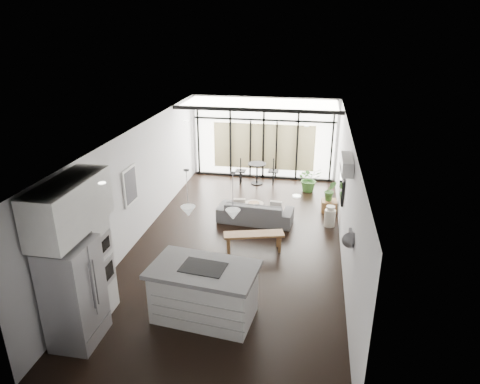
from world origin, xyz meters
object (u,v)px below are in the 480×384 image
(island, at_px, (204,292))
(tv, at_px, (342,186))
(milk_can, at_px, (330,216))
(pouf, at_px, (254,211))
(fridge, at_px, (74,293))
(sofa, at_px, (255,208))
(console_bench, at_px, (254,242))

(island, distance_m, tv, 4.72)
(island, xyz_separation_m, tv, (2.56, 3.89, 0.78))
(island, xyz_separation_m, milk_can, (2.35, 4.27, -0.24))
(pouf, bearing_deg, fridge, -112.52)
(sofa, relative_size, tv, 1.85)
(island, distance_m, sofa, 4.20)
(island, bearing_deg, fridge, -146.90)
(island, bearing_deg, pouf, 93.44)
(fridge, bearing_deg, island, 26.18)
(sofa, distance_m, pouf, 0.30)
(console_bench, bearing_deg, island, -116.90)
(island, relative_size, pouf, 3.49)
(island, distance_m, fridge, 2.22)
(island, bearing_deg, console_bench, 85.21)
(sofa, bearing_deg, fridge, 70.28)
(console_bench, height_order, milk_can, milk_can)
(pouf, bearing_deg, console_bench, -81.60)
(console_bench, bearing_deg, sofa, 81.59)
(island, bearing_deg, sofa, 92.16)
(tv, bearing_deg, pouf, 166.99)
(sofa, relative_size, pouf, 3.70)
(island, xyz_separation_m, pouf, (0.27, 4.42, -0.30))
(console_bench, xyz_separation_m, milk_can, (1.81, 1.68, 0.06))
(pouf, height_order, tv, tv)
(island, relative_size, milk_can, 3.32)
(tv, bearing_deg, milk_can, 118.49)
(sofa, bearing_deg, island, 89.69)
(milk_can, bearing_deg, console_bench, -137.17)
(fridge, bearing_deg, tv, 47.01)
(pouf, distance_m, milk_can, 2.09)
(console_bench, bearing_deg, milk_can, 27.64)
(island, height_order, pouf, island)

